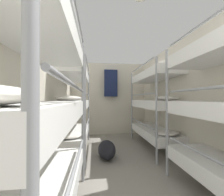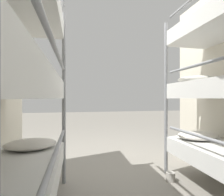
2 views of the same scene
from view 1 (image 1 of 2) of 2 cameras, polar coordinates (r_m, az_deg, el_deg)
The scene contains 8 objects.
wall_left at distance 2.62m, azimuth -24.97°, elevation -0.12°, with size 0.06×5.42×2.44m.
wall_right at distance 3.07m, azimuth 29.07°, elevation -0.14°, with size 0.06×5.42×2.44m.
wall_back at distance 5.19m, azimuth -1.36°, elevation -0.26°, with size 2.68×0.06×2.44m.
bunk_stack_left_near at distance 1.37m, azimuth -27.01°, elevation -5.13°, with size 0.64×1.88×2.03m.
bunk_stack_left_far at distance 3.55m, azimuth -14.42°, elevation -2.21°, with size 0.64×1.88×2.03m.
bunk_stack_right_far at distance 3.80m, azimuth 15.67°, elevation -2.08°, with size 0.64×1.88×2.03m.
duffel_bag at distance 3.22m, azimuth -1.99°, elevation -19.08°, with size 0.35×0.63×0.35m.
hanging_coat at distance 5.08m, azimuth -0.46°, elevation 5.64°, with size 0.44×0.12×0.90m.
Camera 1 is at (-0.49, 0.16, 1.21)m, focal length 24.00 mm.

